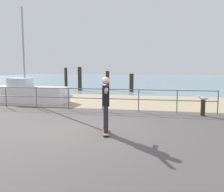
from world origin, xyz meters
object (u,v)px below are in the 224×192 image
object	(u,v)px
sailboat	(32,93)
seagull	(203,98)
skateboarder	(106,101)
bollard_short	(203,108)
skateboard	(106,132)

from	to	relation	value
sailboat	seagull	xyz separation A→B (m)	(8.97, -2.18, 0.22)
seagull	skateboarder	bearing A→B (deg)	-133.38
skateboarder	sailboat	bearing A→B (deg)	134.89
seagull	bollard_short	bearing A→B (deg)	-33.72
skateboarder	seagull	distance (m)	4.82
skateboard	seagull	distance (m)	4.86
skateboarder	bollard_short	bearing A→B (deg)	46.42
sailboat	seagull	world-z (taller)	sailboat
skateboard	skateboarder	distance (m)	0.95
skateboarder	bollard_short	size ratio (longest dim) A/B	2.46
sailboat	skateboarder	world-z (taller)	sailboat
sailboat	bollard_short	distance (m)	9.25
skateboard	bollard_short	distance (m)	4.83
skateboard	skateboarder	world-z (taller)	skateboarder
sailboat	skateboard	size ratio (longest dim) A/B	6.52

